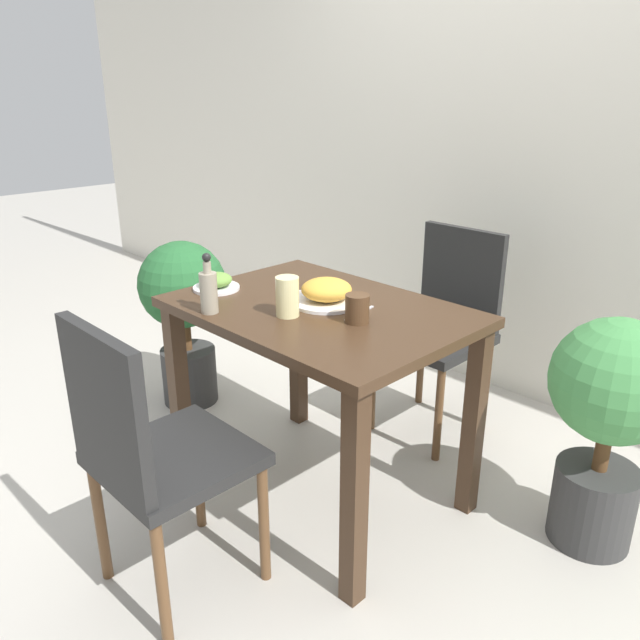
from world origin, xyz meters
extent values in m
plane|color=#B7B2A8|center=(0.00, 0.00, 0.00)|extent=(16.00, 16.00, 0.00)
cube|color=silver|center=(0.00, 1.31, 1.30)|extent=(8.00, 0.05, 2.60)
cube|color=#3D2819|center=(0.00, 0.00, 0.74)|extent=(1.02, 0.72, 0.04)
cube|color=#3D2819|center=(-0.46, -0.31, 0.36)|extent=(0.06, 0.06, 0.72)
cube|color=#3D2819|center=(0.46, -0.31, 0.36)|extent=(0.06, 0.06, 0.72)
cube|color=#3D2819|center=(-0.46, 0.31, 0.36)|extent=(0.06, 0.06, 0.72)
cube|color=#3D2819|center=(0.46, 0.31, 0.36)|extent=(0.06, 0.06, 0.72)
cube|color=black|center=(0.02, -0.63, 0.45)|extent=(0.42, 0.42, 0.04)
cube|color=black|center=(0.02, -0.82, 0.69)|extent=(0.40, 0.04, 0.44)
cylinder|color=brown|center=(0.20, -0.45, 0.21)|extent=(0.03, 0.03, 0.43)
cylinder|color=brown|center=(-0.16, -0.45, 0.21)|extent=(0.03, 0.03, 0.43)
cylinder|color=brown|center=(0.20, -0.81, 0.21)|extent=(0.03, 0.03, 0.43)
cylinder|color=brown|center=(-0.16, -0.81, 0.21)|extent=(0.03, 0.03, 0.43)
cube|color=black|center=(0.01, 0.68, 0.45)|extent=(0.42, 0.42, 0.04)
cube|color=black|center=(0.01, 0.87, 0.69)|extent=(0.40, 0.04, 0.44)
cylinder|color=brown|center=(-0.17, 0.50, 0.21)|extent=(0.03, 0.03, 0.43)
cylinder|color=brown|center=(0.19, 0.50, 0.21)|extent=(0.03, 0.03, 0.43)
cylinder|color=brown|center=(-0.17, 0.86, 0.21)|extent=(0.03, 0.03, 0.43)
cylinder|color=brown|center=(0.19, 0.86, 0.21)|extent=(0.03, 0.03, 0.43)
cylinder|color=white|center=(-0.01, 0.04, 0.77)|extent=(0.25, 0.25, 0.01)
ellipsoid|color=gold|center=(-0.01, 0.04, 0.81)|extent=(0.18, 0.18, 0.08)
cylinder|color=white|center=(-0.41, -0.14, 0.77)|extent=(0.17, 0.17, 0.01)
ellipsoid|color=olive|center=(-0.41, -0.14, 0.80)|extent=(0.12, 0.12, 0.05)
cylinder|color=#4C331E|center=(0.19, -0.02, 0.81)|extent=(0.08, 0.08, 0.09)
cylinder|color=beige|center=(-0.01, -0.14, 0.83)|extent=(0.08, 0.08, 0.13)
cylinder|color=gray|center=(-0.22, -0.31, 0.83)|extent=(0.06, 0.06, 0.14)
cylinder|color=gray|center=(-0.22, -0.31, 0.92)|extent=(0.03, 0.03, 0.04)
sphere|color=black|center=(-0.22, -0.31, 0.95)|extent=(0.03, 0.03, 0.03)
cube|color=silver|center=(-0.17, 0.04, 0.76)|extent=(0.02, 0.17, 0.00)
cube|color=silver|center=(0.15, 0.04, 0.76)|extent=(0.04, 0.17, 0.00)
cylinder|color=#333333|center=(-0.98, 0.06, 0.14)|extent=(0.26, 0.26, 0.28)
cylinder|color=brown|center=(-0.98, 0.06, 0.34)|extent=(0.05, 0.05, 0.12)
sphere|color=#235B2D|center=(-0.98, 0.06, 0.60)|extent=(0.41, 0.41, 0.41)
cylinder|color=#333333|center=(0.85, 0.47, 0.14)|extent=(0.27, 0.27, 0.28)
cylinder|color=brown|center=(0.85, 0.47, 0.34)|extent=(0.05, 0.05, 0.12)
sphere|color=#428947|center=(0.85, 0.47, 0.61)|extent=(0.41, 0.41, 0.41)
camera|label=1|loc=(1.45, -1.43, 1.49)|focal=35.00mm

